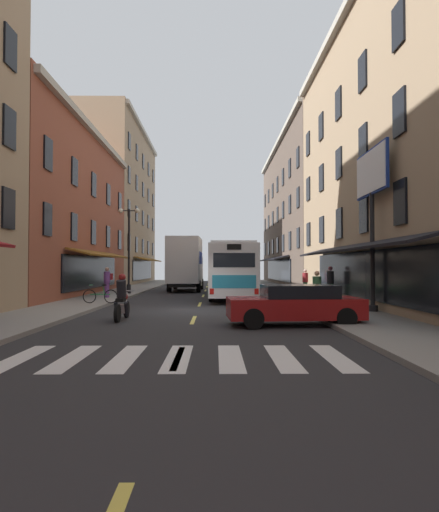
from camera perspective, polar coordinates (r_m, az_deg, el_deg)
ground_plane at (r=19.32m, az=-2.90°, el=-7.22°), size 34.80×80.00×0.10m
lane_centre_dashes at (r=19.06m, az=-2.93°, el=-7.14°), size 0.14×73.90×0.01m
crosswalk_near at (r=9.43m, az=-5.43°, el=-13.05°), size 7.10×2.80×0.01m
sidewalk_left at (r=20.41m, az=-19.80°, el=-6.49°), size 3.00×80.00×0.14m
sidewalk_right at (r=19.96m, az=14.40°, el=-6.65°), size 3.00×80.00×0.14m
billboard_sign at (r=18.71m, az=19.25°, el=8.61°), size 0.40×3.30×6.49m
transit_bus at (r=27.67m, az=1.58°, el=-1.83°), size 2.80×12.52×3.24m
box_truck at (r=34.35m, az=-4.40°, el=-1.08°), size 2.60×7.12×4.11m
sedan_near at (r=14.54m, az=9.82°, el=-6.23°), size 4.39×2.10×1.31m
sedan_mid at (r=44.83m, az=-3.76°, el=-2.92°), size 1.98×4.55×1.42m
motorcycle_rider at (r=16.06m, az=-12.59°, el=-5.66°), size 0.62×2.07×1.66m
bicycle_near at (r=22.03m, az=-15.29°, el=-5.02°), size 1.71×0.48×0.91m
pedestrian_near at (r=26.06m, az=-14.43°, el=-3.23°), size 0.50×0.49×1.74m
pedestrian_mid at (r=23.78m, az=14.27°, el=-3.39°), size 0.36×0.36×1.80m
pedestrian_far at (r=18.64m, az=12.60°, el=-4.31°), size 0.36×0.36×1.59m
pedestrian_rear at (r=28.65m, az=11.12°, el=-3.28°), size 0.36×0.36×1.61m
street_lamp_twin at (r=29.70m, az=-11.73°, el=1.25°), size 1.42×0.32×5.67m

